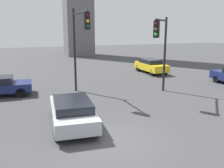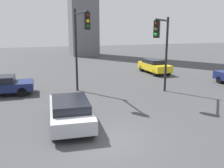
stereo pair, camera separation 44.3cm
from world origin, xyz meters
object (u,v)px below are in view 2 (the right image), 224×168
at_px(car_4, 70,111).
at_px(traffic_light_1, 81,35).
at_px(traffic_light_0, 162,40).
at_px(car_1, 154,66).

bearing_deg(car_4, traffic_light_1, -13.48).
xyz_separation_m(traffic_light_0, car_4, (-6.64, -3.08, -3.11)).
xyz_separation_m(traffic_light_0, car_1, (3.83, 8.09, -3.06)).
distance_m(traffic_light_0, car_1, 9.46).
distance_m(traffic_light_1, car_4, 6.30).
distance_m(traffic_light_0, traffic_light_1, 5.38).
xyz_separation_m(car_1, car_4, (-10.47, -11.17, -0.05)).
relative_size(traffic_light_0, car_1, 1.25).
bearing_deg(traffic_light_1, car_1, 122.96).
relative_size(car_1, car_4, 0.91).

